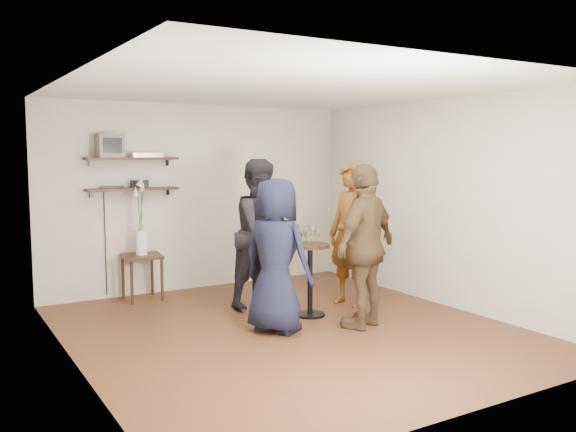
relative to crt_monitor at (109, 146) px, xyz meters
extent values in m
cube|color=#452316|center=(1.29, -2.38, -2.04)|extent=(4.50, 5.00, 0.04)
cube|color=white|center=(1.29, -2.38, 0.60)|extent=(4.50, 5.00, 0.04)
cube|color=beige|center=(1.29, 0.15, -0.72)|extent=(4.50, 0.04, 2.60)
cube|color=beige|center=(1.29, -4.89, -0.72)|extent=(4.50, 0.04, 2.60)
cube|color=beige|center=(-0.98, -2.38, -0.72)|extent=(0.04, 5.00, 2.60)
cube|color=beige|center=(3.56, -2.38, -0.72)|extent=(0.04, 5.00, 2.60)
cube|color=black|center=(0.29, 0.00, -0.17)|extent=(1.20, 0.25, 0.04)
cube|color=black|center=(0.29, 0.00, -0.57)|extent=(1.20, 0.25, 0.04)
cube|color=#59595B|center=(0.00, 0.00, 0.00)|extent=(0.32, 0.30, 0.30)
cube|color=silver|center=(0.47, 0.00, -0.12)|extent=(0.40, 0.24, 0.06)
cube|color=black|center=(0.38, 0.00, -0.50)|extent=(0.22, 0.10, 0.10)
cube|color=black|center=(0.04, 0.05, -0.54)|extent=(0.30, 0.05, 0.03)
cube|color=black|center=(0.33, -0.17, -1.44)|extent=(0.56, 0.56, 0.04)
cylinder|color=black|center=(0.13, -0.37, -1.74)|extent=(0.04, 0.04, 0.56)
cylinder|color=black|center=(0.53, -0.37, -1.74)|extent=(0.04, 0.04, 0.56)
cylinder|color=black|center=(0.13, 0.02, -1.74)|extent=(0.04, 0.04, 0.56)
cylinder|color=black|center=(0.53, 0.02, -1.74)|extent=(0.04, 0.04, 0.56)
cylinder|color=white|center=(0.33, -0.17, -1.26)|extent=(0.15, 0.15, 0.32)
cylinder|color=#2A7120|center=(0.31, -0.17, -0.94)|extent=(0.01, 0.07, 0.58)
cone|color=silver|center=(0.27, -0.17, -0.59)|extent=(0.07, 0.09, 0.13)
cylinder|color=#2A7120|center=(0.35, -0.17, -0.91)|extent=(0.04, 0.06, 0.64)
cone|color=silver|center=(0.38, -0.15, -0.52)|extent=(0.11, 0.13, 0.13)
cylinder|color=#2A7120|center=(0.33, -0.19, -0.88)|extent=(0.10, 0.09, 0.70)
cone|color=silver|center=(0.33, -0.22, -0.46)|extent=(0.14, 0.13, 0.14)
cylinder|color=black|center=(1.79, -1.98, -1.18)|extent=(0.47, 0.47, 0.04)
cylinder|color=black|center=(1.79, -1.98, -1.59)|extent=(0.06, 0.06, 0.80)
cylinder|color=black|center=(1.79, -1.98, -2.00)|extent=(0.36, 0.36, 0.03)
cylinder|color=silver|center=(1.72, -2.01, -1.16)|extent=(0.06, 0.06, 0.00)
cylinder|color=silver|center=(1.72, -2.01, -1.11)|extent=(0.01, 0.01, 0.09)
cylinder|color=silver|center=(1.72, -2.01, -1.01)|extent=(0.07, 0.07, 0.11)
cylinder|color=#DDBB5B|center=(1.72, -2.01, -1.03)|extent=(0.06, 0.06, 0.06)
cylinder|color=silver|center=(1.87, -2.02, -1.16)|extent=(0.06, 0.06, 0.00)
cylinder|color=silver|center=(1.87, -2.02, -1.11)|extent=(0.01, 0.01, 0.08)
cylinder|color=silver|center=(1.87, -2.02, -1.02)|extent=(0.06, 0.06, 0.10)
cylinder|color=#DDBB5B|center=(1.87, -2.02, -1.04)|extent=(0.06, 0.06, 0.06)
cylinder|color=silver|center=(1.76, -1.92, -1.16)|extent=(0.06, 0.06, 0.00)
cylinder|color=silver|center=(1.76, -1.92, -1.11)|extent=(0.01, 0.01, 0.09)
cylinder|color=silver|center=(1.76, -1.92, -1.00)|extent=(0.07, 0.07, 0.11)
cylinder|color=#DDBB5B|center=(1.76, -1.92, -1.03)|extent=(0.06, 0.06, 0.06)
cylinder|color=silver|center=(1.83, -1.96, -1.16)|extent=(0.06, 0.06, 0.00)
cylinder|color=silver|center=(1.83, -1.96, -1.11)|extent=(0.01, 0.01, 0.10)
cylinder|color=silver|center=(1.83, -1.96, -1.00)|extent=(0.07, 0.07, 0.12)
cylinder|color=#DDBB5B|center=(1.83, -1.96, -1.02)|extent=(0.07, 0.07, 0.06)
imported|color=#B42014|center=(2.52, -1.80, -1.12)|extent=(0.58, 0.74, 1.80)
imported|color=black|center=(1.54, -1.27, -1.09)|extent=(1.09, 0.97, 1.85)
imported|color=black|center=(1.13, -2.34, -1.19)|extent=(0.85, 0.97, 1.66)
imported|color=#4C3720|center=(2.06, -2.68, -1.11)|extent=(1.15, 0.80, 1.81)
camera|label=1|loc=(-2.07, -7.92, -0.08)|focal=38.00mm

